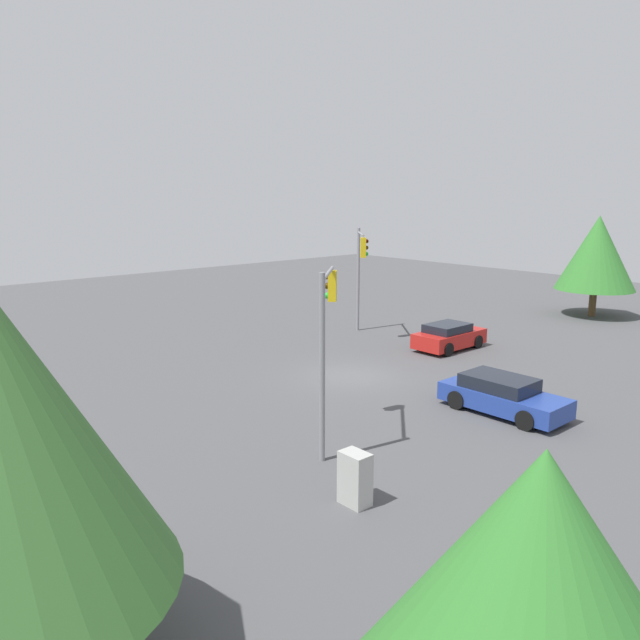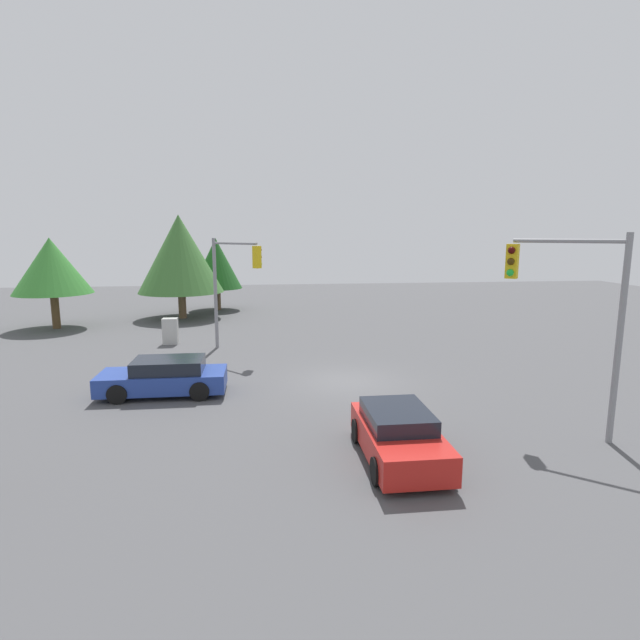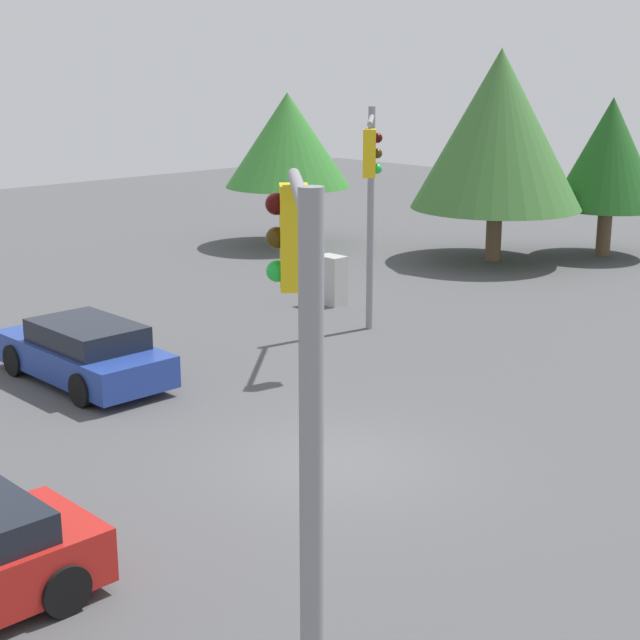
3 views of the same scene
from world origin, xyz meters
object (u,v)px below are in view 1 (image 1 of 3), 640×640
(sedan_red, at_px, (449,336))
(electrical_cabinet, at_px, (355,479))
(traffic_signal_main, at_px, (326,324))
(traffic_signal_cross, at_px, (360,264))
(sedan_blue, at_px, (502,396))

(sedan_red, relative_size, electrical_cabinet, 2.84)
(traffic_signal_main, height_order, electrical_cabinet, traffic_signal_main)
(traffic_signal_main, bearing_deg, electrical_cabinet, -163.95)
(traffic_signal_main, xyz_separation_m, traffic_signal_cross, (10.40, -11.97, 0.15))
(sedan_red, bearing_deg, traffic_signal_main, -69.18)
(traffic_signal_main, height_order, traffic_signal_cross, traffic_signal_cross)
(sedan_red, distance_m, traffic_signal_cross, 6.51)
(sedan_red, height_order, electrical_cabinet, electrical_cabinet)
(traffic_signal_cross, bearing_deg, sedan_red, 52.04)
(sedan_red, height_order, sedan_blue, sedan_blue)
(traffic_signal_main, bearing_deg, sedan_blue, -60.72)
(electrical_cabinet, bearing_deg, traffic_signal_cross, -45.42)
(traffic_signal_cross, bearing_deg, electrical_cabinet, -5.14)
(sedan_blue, distance_m, electrical_cabinet, 9.02)
(sedan_red, height_order, traffic_signal_main, traffic_signal_main)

